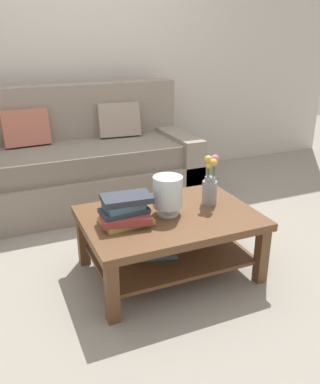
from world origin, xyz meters
The scene contains 7 objects.
ground_plane centered at (0.00, 0.00, 0.00)m, with size 10.00×10.00×0.00m, color gray.
back_wall centered at (0.00, 1.65, 1.35)m, with size 6.40×0.12×2.70m, color beige.
couch centered at (-0.15, 1.01, 0.36)m, with size 2.04×0.90×1.06m.
coffee_table centered at (0.07, -0.44, 0.31)m, with size 1.11×0.78×0.43m.
book_stack_main centered at (-0.23, -0.45, 0.51)m, with size 0.34×0.26×0.17m.
glass_hurricane_vase centered at (0.07, -0.43, 0.57)m, with size 0.19×0.19×0.25m.
flower_pitcher centered at (0.40, -0.39, 0.57)m, with size 0.11×0.11×0.34m.
Camera 1 is at (-0.92, -2.59, 1.53)m, focal length 38.01 mm.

